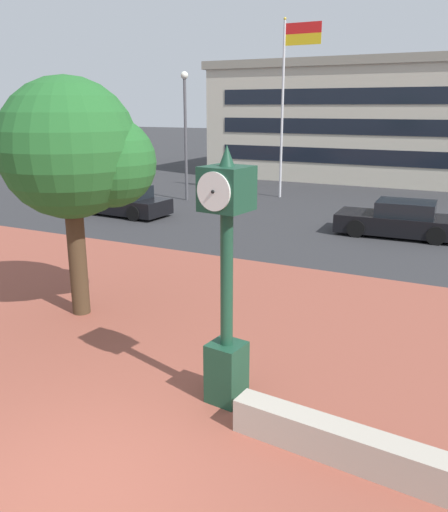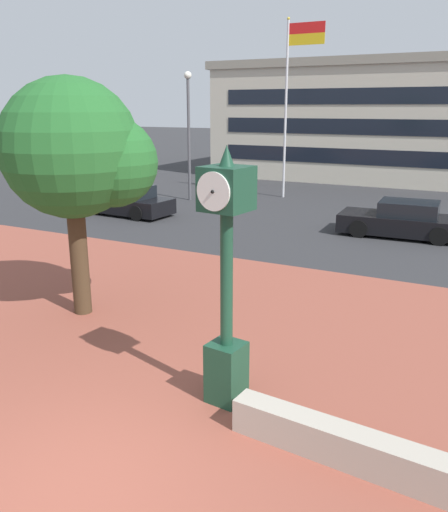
# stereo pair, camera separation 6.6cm
# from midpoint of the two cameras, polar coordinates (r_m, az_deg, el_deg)

# --- Properties ---
(ground_plane) EXTENTS (200.00, 200.00, 0.00)m
(ground_plane) POSITION_cam_midpoint_polar(r_m,az_deg,el_deg) (7.26, -16.19, -23.28)
(ground_plane) COLOR #2D2D30
(plaza_brick_paving) EXTENTS (44.00, 14.08, 0.01)m
(plaza_brick_paving) POSITION_cam_midpoint_polar(r_m,az_deg,el_deg) (9.27, -3.12, -13.22)
(plaza_brick_paving) COLOR brown
(plaza_brick_paving) RESTS_ON ground
(planter_wall) EXTENTS (3.22, 0.69, 0.50)m
(planter_wall) POSITION_cam_midpoint_polar(r_m,az_deg,el_deg) (7.46, 12.81, -19.42)
(planter_wall) COLOR #ADA393
(planter_wall) RESTS_ON ground
(street_clock) EXTENTS (0.71, 0.75, 4.01)m
(street_clock) POSITION_cam_midpoint_polar(r_m,az_deg,el_deg) (7.84, 0.06, -2.74)
(street_clock) COLOR #19422D
(street_clock) RESTS_ON ground
(plaza_tree) EXTENTS (3.16, 2.94, 5.15)m
(plaza_tree) POSITION_cam_midpoint_polar(r_m,az_deg,el_deg) (11.60, -15.75, 10.75)
(plaza_tree) COLOR #42301E
(plaza_tree) RESTS_ON ground
(car_street_near) EXTENTS (4.40, 2.07, 1.28)m
(car_street_near) POSITION_cam_midpoint_polar(r_m,az_deg,el_deg) (19.98, 18.50, 3.71)
(car_street_near) COLOR black
(car_street_near) RESTS_ON ground
(car_street_mid) EXTENTS (4.28, 2.01, 1.28)m
(car_street_mid) POSITION_cam_midpoint_polar(r_m,az_deg,el_deg) (23.16, -10.99, 5.82)
(car_street_mid) COLOR black
(car_street_mid) RESTS_ON ground
(flagpole_primary) EXTENTS (1.89, 0.14, 8.61)m
(flagpole_primary) POSITION_cam_midpoint_polar(r_m,az_deg,el_deg) (27.11, 6.84, 17.30)
(flagpole_primary) COLOR silver
(flagpole_primary) RESTS_ON ground
(civic_building) EXTENTS (27.34, 14.51, 7.30)m
(civic_building) POSITION_cam_midpoint_polar(r_m,az_deg,el_deg) (38.41, 22.01, 13.53)
(civic_building) COLOR beige
(civic_building) RESTS_ON ground
(street_lamp_post) EXTENTS (0.36, 0.36, 6.13)m
(street_lamp_post) POSITION_cam_midpoint_polar(r_m,az_deg,el_deg) (26.20, -4.30, 14.29)
(street_lamp_post) COLOR #4C4C51
(street_lamp_post) RESTS_ON ground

